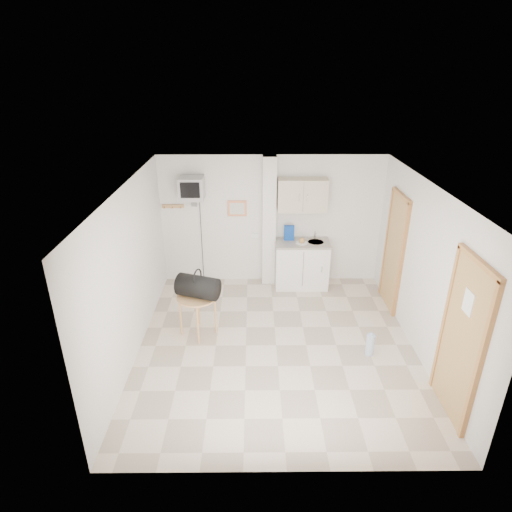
{
  "coord_description": "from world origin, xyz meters",
  "views": [
    {
      "loc": [
        -0.36,
        -5.46,
        3.98
      ],
      "look_at": [
        -0.31,
        0.6,
        1.25
      ],
      "focal_mm": 30.0,
      "sensor_mm": 36.0,
      "label": 1
    }
  ],
  "objects_px": {
    "duffel_bag": "(198,287)",
    "water_bottle": "(370,345)",
    "crt_television": "(192,189)",
    "round_table": "(197,301)"
  },
  "relations": [
    {
      "from": "water_bottle",
      "to": "round_table",
      "type": "bearing_deg",
      "value": 167.76
    },
    {
      "from": "duffel_bag",
      "to": "water_bottle",
      "type": "distance_m",
      "value": 2.73
    },
    {
      "from": "duffel_bag",
      "to": "water_bottle",
      "type": "relative_size",
      "value": 1.89
    },
    {
      "from": "round_table",
      "to": "water_bottle",
      "type": "height_order",
      "value": "round_table"
    },
    {
      "from": "crt_television",
      "to": "water_bottle",
      "type": "relative_size",
      "value": 5.65
    },
    {
      "from": "crt_television",
      "to": "water_bottle",
      "type": "distance_m",
      "value": 4.03
    },
    {
      "from": "crt_television",
      "to": "round_table",
      "type": "bearing_deg",
      "value": -82.58
    },
    {
      "from": "crt_television",
      "to": "duffel_bag",
      "type": "height_order",
      "value": "crt_television"
    },
    {
      "from": "crt_television",
      "to": "duffel_bag",
      "type": "relative_size",
      "value": 2.99
    },
    {
      "from": "duffel_bag",
      "to": "water_bottle",
      "type": "height_order",
      "value": "duffel_bag"
    }
  ]
}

